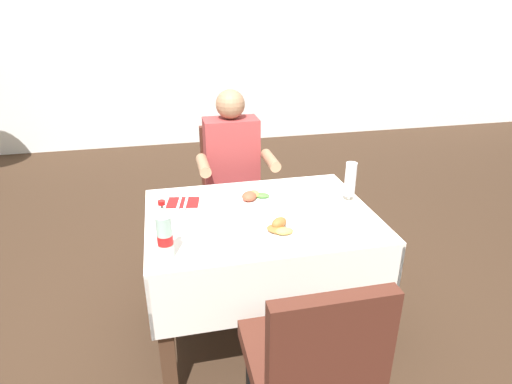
{
  "coord_description": "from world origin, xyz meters",
  "views": [
    {
      "loc": [
        -0.39,
        -1.91,
        1.78
      ],
      "look_at": [
        0.07,
        0.14,
        0.84
      ],
      "focal_mm": 30.14,
      "sensor_mm": 36.0,
      "label": 1
    }
  ],
  "objects": [
    {
      "name": "back_wall",
      "position": [
        0.0,
        3.86,
        1.36
      ],
      "size": [
        11.0,
        0.12,
        2.72
      ],
      "primitive_type": "cube",
      "color": "white",
      "rests_on": "ground"
    },
    {
      "name": "cola_bottle_primary",
      "position": [
        -0.42,
        -0.28,
        0.88
      ],
      "size": [
        0.07,
        0.07,
        0.27
      ],
      "color": "silver",
      "rests_on": "main_dining_table"
    },
    {
      "name": "ground_plane",
      "position": [
        0.0,
        0.0,
        0.0
      ],
      "size": [
        11.0,
        11.0,
        0.0
      ],
      "primitive_type": "plane",
      "color": "#382619"
    },
    {
      "name": "chair_near_camera_side",
      "position": [
        0.07,
        -0.79,
        0.55
      ],
      "size": [
        0.44,
        0.5,
        0.97
      ],
      "color": "#4C2319",
      "rests_on": "ground"
    },
    {
      "name": "main_dining_table",
      "position": [
        0.07,
        0.04,
        0.59
      ],
      "size": [
        1.18,
        0.88,
        0.76
      ],
      "color": "white",
      "rests_on": "ground"
    },
    {
      "name": "seated_diner_far",
      "position": [
        0.05,
        0.76,
        0.71
      ],
      "size": [
        0.5,
        0.46,
        1.26
      ],
      "color": "#282D42",
      "rests_on": "ground"
    },
    {
      "name": "napkin_cutlery_set",
      "position": [
        -0.32,
        0.26,
        0.76
      ],
      "size": [
        0.19,
        0.2,
        0.01
      ],
      "color": "maroon",
      "rests_on": "main_dining_table"
    },
    {
      "name": "chair_far_diner_seat",
      "position": [
        0.07,
        0.87,
        0.55
      ],
      "size": [
        0.44,
        0.5,
        0.97
      ],
      "color": "#4C2319",
      "rests_on": "ground"
    },
    {
      "name": "plate_far_diner",
      "position": [
        0.07,
        0.21,
        0.78
      ],
      "size": [
        0.23,
        0.23,
        0.06
      ],
      "color": "white",
      "rests_on": "main_dining_table"
    },
    {
      "name": "beer_glass_left",
      "position": [
        0.59,
        0.09,
        0.88
      ],
      "size": [
        0.07,
        0.07,
        0.22
      ],
      "color": "white",
      "rests_on": "main_dining_table"
    },
    {
      "name": "plate_near_camera",
      "position": [
        0.12,
        -0.19,
        0.78
      ],
      "size": [
        0.23,
        0.23,
        0.07
      ],
      "color": "white",
      "rests_on": "main_dining_table"
    }
  ]
}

